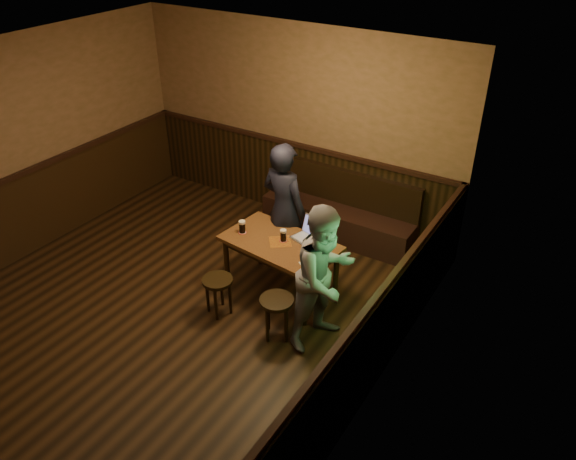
% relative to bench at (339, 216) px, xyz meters
% --- Properties ---
extents(room, '(5.04, 6.04, 2.84)m').
position_rel_bench_xyz_m(room, '(-0.88, -2.53, 0.89)').
color(room, black).
rests_on(room, ground).
extents(bench, '(2.20, 0.50, 0.95)m').
position_rel_bench_xyz_m(bench, '(0.00, 0.00, 0.00)').
color(bench, black).
rests_on(bench, ground).
extents(pub_table, '(1.43, 0.92, 0.73)m').
position_rel_bench_xyz_m(pub_table, '(-0.00, -1.53, 0.31)').
color(pub_table, '#512D17').
rests_on(pub_table, ground).
extents(stool_left, '(0.46, 0.46, 0.48)m').
position_rel_bench_xyz_m(stool_left, '(-0.39, -2.24, 0.07)').
color(stool_left, black).
rests_on(stool_left, ground).
extents(stool_right, '(0.45, 0.45, 0.50)m').
position_rel_bench_xyz_m(stool_right, '(0.39, -2.22, 0.09)').
color(stool_right, black).
rests_on(stool_right, ground).
extents(pint_left, '(0.10, 0.10, 0.16)m').
position_rel_bench_xyz_m(pint_left, '(-0.49, -1.59, 0.49)').
color(pint_left, '#B51617').
rests_on(pint_left, pub_table).
extents(pint_mid, '(0.10, 0.10, 0.15)m').
position_rel_bench_xyz_m(pint_mid, '(0.02, -1.49, 0.48)').
color(pint_mid, '#B51617').
rests_on(pint_mid, pub_table).
extents(pint_right, '(0.10, 0.10, 0.15)m').
position_rel_bench_xyz_m(pint_right, '(0.44, -1.57, 0.48)').
color(pint_right, '#B51617').
rests_on(pint_right, pub_table).
extents(laptop, '(0.41, 0.36, 0.24)m').
position_rel_bench_xyz_m(laptop, '(0.26, -1.29, 0.47)').
color(laptop, silver).
rests_on(laptop, pub_table).
extents(menu, '(0.27, 0.26, 0.00)m').
position_rel_bench_xyz_m(menu, '(0.53, -1.78, 0.41)').
color(menu, silver).
rests_on(menu, pub_table).
extents(person_suit, '(0.69, 0.50, 1.75)m').
position_rel_bench_xyz_m(person_suit, '(-0.22, -1.09, 0.56)').
color(person_suit, black).
rests_on(person_suit, ground).
extents(person_grey, '(0.83, 0.94, 1.64)m').
position_rel_bench_xyz_m(person_grey, '(0.83, -1.97, 0.51)').
color(person_grey, gray).
rests_on(person_grey, ground).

